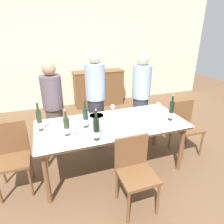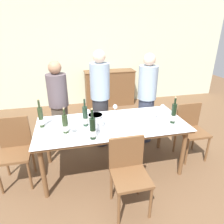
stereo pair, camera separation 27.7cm
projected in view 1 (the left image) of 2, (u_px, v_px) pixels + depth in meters
ground_plane at (112, 168)px, 3.15m from camera, size 12.00×12.00×0.00m
back_wall at (74, 53)px, 5.22m from camera, size 8.00×0.10×2.80m
sideboard_cabinet at (99, 88)px, 5.50m from camera, size 1.35×0.46×0.96m
dining_table at (112, 128)px, 2.87m from camera, size 2.11×0.93×0.78m
ice_bucket at (97, 122)px, 2.65m from camera, size 0.20×0.20×0.20m
wine_bottle_0 at (86, 118)px, 2.69m from camera, size 0.07×0.07×0.39m
wine_bottle_1 at (96, 130)px, 2.39m from camera, size 0.08×0.08×0.40m
wine_bottle_2 at (40, 121)px, 2.60m from camera, size 0.07×0.07×0.41m
wine_bottle_3 at (171, 111)px, 2.90m from camera, size 0.07×0.07×0.39m
wine_bottle_4 at (67, 127)px, 2.50m from camera, size 0.08×0.08×0.35m
wine_glass_0 at (158, 105)px, 3.28m from camera, size 0.07×0.07×0.13m
wine_glass_1 at (73, 128)px, 2.48m from camera, size 0.09×0.09×0.16m
wine_glass_2 at (86, 113)px, 2.94m from camera, size 0.09×0.09×0.14m
wine_glass_3 at (153, 110)px, 3.02m from camera, size 0.08×0.08×0.15m
wine_glass_4 at (113, 107)px, 3.15m from camera, size 0.07×0.07×0.14m
chair_left_end at (12, 152)px, 2.60m from camera, size 0.42×0.42×0.93m
chair_near_front at (135, 168)px, 2.35m from camera, size 0.42×0.42×0.89m
chair_right_end at (185, 123)px, 3.42m from camera, size 0.42×0.42×0.90m
person_host at (54, 109)px, 3.33m from camera, size 0.33×0.33×1.56m
person_guest_left at (96, 101)px, 3.45m from camera, size 0.33×0.33×1.71m
person_guest_right at (141, 98)px, 3.68m from camera, size 0.33×0.33×1.65m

